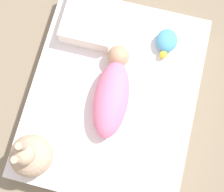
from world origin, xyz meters
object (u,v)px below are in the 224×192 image
at_px(swaddled_baby, 112,93).
at_px(bunny_plush, 31,155).
at_px(pillow, 92,15).
at_px(turtle_plush, 167,41).

bearing_deg(swaddled_baby, bunny_plush, 139.46).
bearing_deg(pillow, bunny_plush, -5.61).
bearing_deg(swaddled_baby, pillow, 23.75).
bearing_deg(bunny_plush, turtle_plush, 146.06).
distance_m(pillow, turtle_plush, 0.46).
xyz_separation_m(pillow, turtle_plush, (0.05, 0.45, -0.02)).
distance_m(swaddled_baby, turtle_plush, 0.44).
relative_size(swaddled_baby, pillow, 1.39).
relative_size(pillow, bunny_plush, 1.04).
height_order(swaddled_baby, pillow, swaddled_baby).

